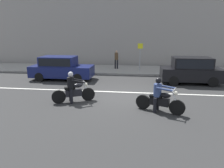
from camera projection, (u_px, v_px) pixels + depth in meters
ground_plane at (125, 97)px, 10.88m from camera, size 80.00×80.00×0.00m
sidewalk_slab at (130, 70)px, 18.56m from camera, size 40.00×4.40×0.14m
building_facade at (133, 13)px, 20.52m from camera, size 40.00×1.40×10.77m
lane_marking_stripe at (113, 92)px, 11.84m from camera, size 18.00×0.14×0.01m
motorcycle_with_rider_black_leather at (73, 90)px, 9.95m from camera, size 1.99×1.06×1.56m
motorcycle_with_rider_denim_blue at (160, 98)px, 8.70m from camera, size 2.06×1.00×1.52m
parked_sedan_navy at (61, 68)px, 14.81m from camera, size 4.53×1.82×1.72m
parked_hatchback_black at (191, 70)px, 13.61m from camera, size 3.97×1.76×1.80m
street_sign_post at (140, 54)px, 17.42m from camera, size 0.44×0.08×2.40m
pedestrian_bystander at (116, 58)px, 18.52m from camera, size 0.34×0.34×1.69m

